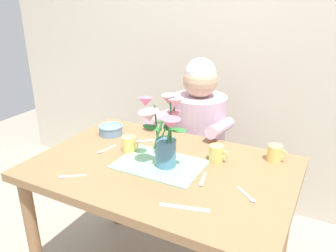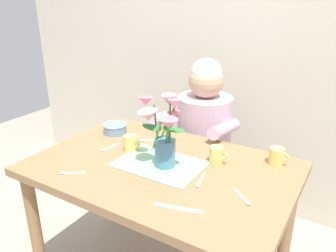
# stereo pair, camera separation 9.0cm
# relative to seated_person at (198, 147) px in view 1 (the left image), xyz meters

# --- Properties ---
(wood_panel_backdrop) EXTENTS (4.00, 0.10, 2.50)m
(wood_panel_backdrop) POSITION_rel_seated_person_xyz_m (0.07, 0.43, 0.69)
(wood_panel_backdrop) COLOR beige
(wood_panel_backdrop) RESTS_ON ground_plane
(dining_table) EXTENTS (1.20, 0.80, 0.74)m
(dining_table) POSITION_rel_seated_person_xyz_m (0.07, -0.62, 0.08)
(dining_table) COLOR olive
(dining_table) RESTS_ON ground_plane
(seated_person) EXTENTS (0.45, 0.47, 1.14)m
(seated_person) POSITION_rel_seated_person_xyz_m (0.00, 0.00, 0.00)
(seated_person) COLOR #4C4C56
(seated_person) RESTS_ON ground_plane
(striped_placemat) EXTENTS (0.40, 0.28, 0.00)m
(striped_placemat) POSITION_rel_seated_person_xyz_m (0.06, -0.61, 0.18)
(striped_placemat) COLOR #7AB289
(striped_placemat) RESTS_ON dining_table
(flower_vase) EXTENTS (0.24, 0.23, 0.33)m
(flower_vase) POSITION_rel_seated_person_xyz_m (0.09, -0.62, 0.35)
(flower_vase) COLOR teal
(flower_vase) RESTS_ON dining_table
(ceramic_bowl) EXTENTS (0.14, 0.14, 0.06)m
(ceramic_bowl) POSITION_rel_seated_person_xyz_m (-0.36, -0.43, 0.21)
(ceramic_bowl) COLOR #6689A8
(ceramic_bowl) RESTS_ON dining_table
(dinner_knife) EXTENTS (0.19, 0.07, 0.00)m
(dinner_knife) POSITION_rel_seated_person_xyz_m (0.31, -0.87, 0.18)
(dinner_knife) COLOR silver
(dinner_knife) RESTS_ON dining_table
(coffee_cup) EXTENTS (0.09, 0.07, 0.08)m
(coffee_cup) POSITION_rel_seated_person_xyz_m (-0.14, -0.57, 0.22)
(coffee_cup) COLOR #E5C666
(coffee_cup) RESTS_ON dining_table
(ceramic_mug) EXTENTS (0.09, 0.07, 0.08)m
(ceramic_mug) POSITION_rel_seated_person_xyz_m (0.53, -0.33, 0.22)
(ceramic_mug) COLOR #E5C666
(ceramic_mug) RESTS_ON dining_table
(tea_cup) EXTENTS (0.09, 0.07, 0.08)m
(tea_cup) POSITION_rel_seated_person_xyz_m (0.28, -0.46, 0.22)
(tea_cup) COLOR #E5C666
(tea_cup) RESTS_ON dining_table
(spoon_0) EXTENTS (0.04, 0.12, 0.01)m
(spoon_0) POSITION_rel_seated_person_xyz_m (0.30, -0.67, 0.18)
(spoon_0) COLOR silver
(spoon_0) RESTS_ON dining_table
(spoon_1) EXTENTS (0.10, 0.09, 0.01)m
(spoon_1) POSITION_rel_seated_person_xyz_m (-0.14, -0.42, 0.18)
(spoon_1) COLOR silver
(spoon_1) RESTS_ON dining_table
(spoon_2) EXTENTS (0.03, 0.12, 0.01)m
(spoon_2) POSITION_rel_seated_person_xyz_m (-0.26, -0.62, 0.18)
(spoon_2) COLOR silver
(spoon_2) RESTS_ON dining_table
(spoon_3) EXTENTS (0.11, 0.08, 0.01)m
(spoon_3) POSITION_rel_seated_person_xyz_m (-0.24, -0.90, 0.18)
(spoon_3) COLOR silver
(spoon_3) RESTS_ON dining_table
(spoon_4) EXTENTS (0.10, 0.09, 0.01)m
(spoon_4) POSITION_rel_seated_person_xyz_m (0.50, -0.69, 0.18)
(spoon_4) COLOR silver
(spoon_4) RESTS_ON dining_table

